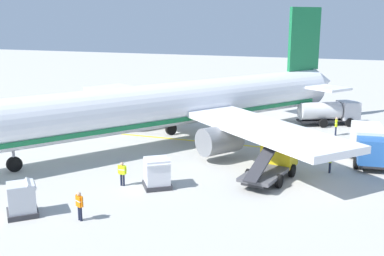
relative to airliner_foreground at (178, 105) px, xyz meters
name	(u,v)px	position (x,y,z in m)	size (l,w,h in m)	color
airliner_foreground	(178,105)	(0.00, 0.00, 0.00)	(36.08, 30.78, 11.90)	white
service_truck_fuel	(369,143)	(-0.58, -15.97, -1.90)	(6.42, 2.98, 2.62)	#2659A5
service_truck_baggage	(330,112)	(11.65, -12.22, -1.99)	(4.64, 6.35, 2.40)	silver
service_truck_catering	(274,160)	(-6.43, -9.75, -2.20)	(6.32, 3.24, 2.55)	yellow
cargo_container_mid	(157,173)	(-11.19, -2.91, -2.39)	(2.40, 2.40, 2.10)	#333338
cargo_container_far	(22,199)	(-17.83, 2.43, -2.44)	(2.34, 2.34, 2.01)	#333338
crew_marshaller	(330,160)	(-4.23, -13.38, -2.43)	(0.63, 0.25, 1.63)	#191E33
crew_loader_left	(336,125)	(7.26, -13.13, -2.36)	(0.63, 0.27, 1.75)	#191E33
crew_loader_right	(79,204)	(-17.35, -1.01, -2.41)	(0.40, 0.58, 1.66)	#191E33
crew_supervisor	(122,172)	(-11.67, -0.62, -2.43)	(0.26, 0.63, 1.63)	#191E33
apron_guide_line	(231,144)	(0.86, -4.67, -3.39)	(0.30, 60.00, 0.01)	yellow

